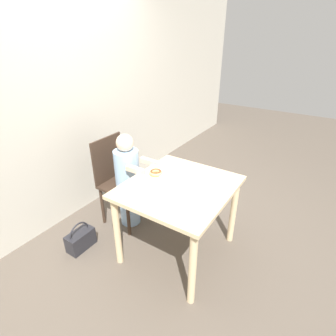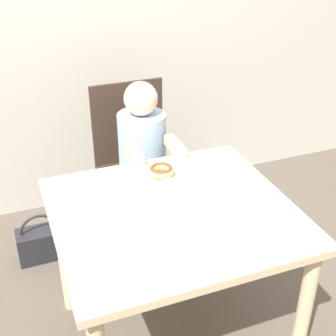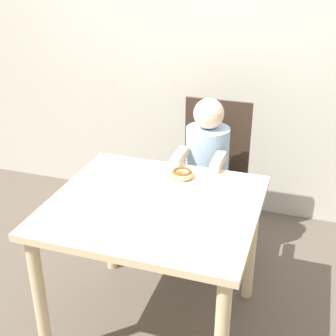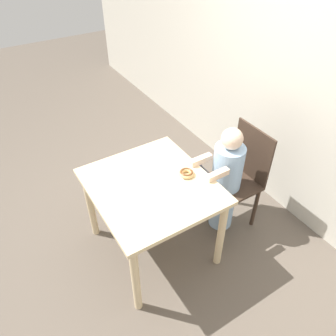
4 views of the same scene
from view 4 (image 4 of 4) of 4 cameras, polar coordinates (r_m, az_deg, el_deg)
name	(u,v)px [view 4 (image 4 of 4)]	position (r m, az deg, el deg)	size (l,w,h in m)	color
ground_plane	(154,246)	(3.00, -2.46, -13.42)	(12.00, 12.00, 0.00)	brown
wall_back	(295,79)	(2.97, 21.22, 14.24)	(8.00, 0.05, 2.50)	beige
dining_table	(152,195)	(2.53, -2.85, -4.77)	(0.96, 0.87, 0.74)	beige
chair	(237,178)	(2.93, 11.88, -1.72)	(0.42, 0.44, 0.96)	#38281E
child_figure	(225,181)	(2.84, 9.97, -2.25)	(0.26, 0.43, 1.05)	#99BCE0
donut	(186,173)	(2.52, 3.23, -0.88)	(0.12, 0.12, 0.04)	#DBB270
napkin	(168,194)	(2.37, 0.01, -4.48)	(0.38, 0.38, 0.00)	white
handbag	(197,175)	(3.53, 5.06, -1.20)	(0.27, 0.14, 0.30)	#232328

